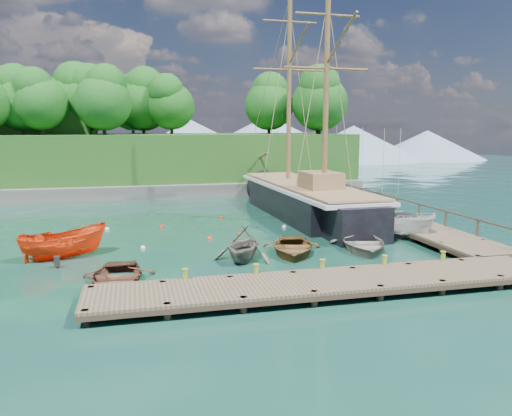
# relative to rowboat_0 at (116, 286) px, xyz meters

# --- Properties ---
(ground) EXTENTS (160.00, 160.00, 0.00)m
(ground) POSITION_rel_rowboat_0_xyz_m (6.81, 3.40, 0.00)
(ground) COLOR #113B2B
(ground) RESTS_ON ground
(dock_near) EXTENTS (20.00, 3.20, 1.10)m
(dock_near) POSITION_rel_rowboat_0_xyz_m (8.81, -3.10, 0.43)
(dock_near) COLOR brown
(dock_near) RESTS_ON ground
(dock_east) EXTENTS (3.20, 24.00, 1.10)m
(dock_east) POSITION_rel_rowboat_0_xyz_m (18.31, 10.40, 0.43)
(dock_east) COLOR brown
(dock_east) RESTS_ON ground
(bollard_0) EXTENTS (0.26, 0.26, 0.45)m
(bollard_0) POSITION_rel_rowboat_0_xyz_m (2.81, -1.70, 0.00)
(bollard_0) COLOR olive
(bollard_0) RESTS_ON ground
(bollard_1) EXTENTS (0.26, 0.26, 0.45)m
(bollard_1) POSITION_rel_rowboat_0_xyz_m (5.81, -1.70, 0.00)
(bollard_1) COLOR olive
(bollard_1) RESTS_ON ground
(bollard_2) EXTENTS (0.26, 0.26, 0.45)m
(bollard_2) POSITION_rel_rowboat_0_xyz_m (8.81, -1.70, 0.00)
(bollard_2) COLOR olive
(bollard_2) RESTS_ON ground
(bollard_3) EXTENTS (0.26, 0.26, 0.45)m
(bollard_3) POSITION_rel_rowboat_0_xyz_m (11.81, -1.70, 0.00)
(bollard_3) COLOR olive
(bollard_3) RESTS_ON ground
(bollard_4) EXTENTS (0.26, 0.26, 0.45)m
(bollard_4) POSITION_rel_rowboat_0_xyz_m (14.81, -1.70, 0.00)
(bollard_4) COLOR olive
(bollard_4) RESTS_ON ground
(rowboat_0) EXTENTS (3.61, 4.82, 0.95)m
(rowboat_0) POSITION_rel_rowboat_0_xyz_m (0.00, 0.00, 0.00)
(rowboat_0) COLOR #553224
(rowboat_0) RESTS_ON ground
(rowboat_1) EXTENTS (4.37, 4.58, 1.88)m
(rowboat_1) POSITION_rel_rowboat_0_xyz_m (6.24, 2.74, 0.00)
(rowboat_1) COLOR #625C50
(rowboat_1) RESTS_ON ground
(rowboat_2) EXTENTS (4.45, 5.33, 0.95)m
(rowboat_2) POSITION_rel_rowboat_0_xyz_m (9.09, 3.41, 0.00)
(rowboat_2) COLOR brown
(rowboat_2) RESTS_ON ground
(rowboat_3) EXTENTS (4.41, 5.39, 0.98)m
(rowboat_3) POSITION_rel_rowboat_0_xyz_m (13.14, 3.22, 0.00)
(rowboat_3) COLOR slate
(rowboat_3) RESTS_ON ground
(motorboat_orange) EXTENTS (4.85, 3.32, 1.75)m
(motorboat_orange) POSITION_rel_rowboat_0_xyz_m (-2.76, 5.46, 0.00)
(motorboat_orange) COLOR #F43E0E
(motorboat_orange) RESTS_ON ground
(cabin_boat_white) EXTENTS (3.42, 5.47, 1.98)m
(cabin_boat_white) POSITION_rel_rowboat_0_xyz_m (16.81, 5.64, 0.00)
(cabin_boat_white) COLOR silver
(cabin_boat_white) RESTS_ON ground
(schooner) EXTENTS (5.36, 26.59, 19.32)m
(schooner) POSITION_rel_rowboat_0_xyz_m (13.52, 14.14, 1.07)
(schooner) COLOR black
(schooner) RESTS_ON ground
(mooring_buoy_0) EXTENTS (0.30, 0.30, 0.30)m
(mooring_buoy_0) POSITION_rel_rowboat_0_xyz_m (1.27, 6.54, 0.00)
(mooring_buoy_0) COLOR white
(mooring_buoy_0) RESTS_ON ground
(mooring_buoy_1) EXTENTS (0.34, 0.34, 0.34)m
(mooring_buoy_1) POSITION_rel_rowboat_0_xyz_m (5.25, 7.97, 0.00)
(mooring_buoy_1) COLOR red
(mooring_buoy_1) RESTS_ON ground
(mooring_buoy_2) EXTENTS (0.30, 0.30, 0.30)m
(mooring_buoy_2) POSITION_rel_rowboat_0_xyz_m (7.28, 8.68, 0.00)
(mooring_buoy_2) COLOR red
(mooring_buoy_2) RESTS_ON ground
(mooring_buoy_3) EXTENTS (0.33, 0.33, 0.33)m
(mooring_buoy_3) POSITION_rel_rowboat_0_xyz_m (10.74, 10.27, 0.00)
(mooring_buoy_3) COLOR silver
(mooring_buoy_3) RESTS_ON ground
(mooring_buoy_4) EXTENTS (0.35, 0.35, 0.35)m
(mooring_buoy_4) POSITION_rel_rowboat_0_xyz_m (2.61, 12.27, 0.00)
(mooring_buoy_4) COLOR #EE1F00
(mooring_buoy_4) RESTS_ON ground
(mooring_buoy_5) EXTENTS (0.28, 0.28, 0.28)m
(mooring_buoy_5) POSITION_rel_rowboat_0_xyz_m (7.22, 14.74, 0.00)
(mooring_buoy_5) COLOR #FA3506
(mooring_buoy_5) RESTS_ON ground
(mooring_buoy_6) EXTENTS (0.34, 0.34, 0.34)m
(mooring_buoy_6) POSITION_rel_rowboat_0_xyz_m (-0.94, 12.36, 0.00)
(mooring_buoy_6) COLOR silver
(mooring_buoy_6) RESTS_ON ground
(mooring_buoy_7) EXTENTS (0.28, 0.28, 0.28)m
(mooring_buoy_7) POSITION_rel_rowboat_0_xyz_m (7.72, 6.08, 0.00)
(mooring_buoy_7) COLOR #D95417
(mooring_buoy_7) RESTS_ON ground
(headland) EXTENTS (51.00, 19.31, 12.90)m
(headland) POSITION_rel_rowboat_0_xyz_m (-6.07, 34.76, 5.54)
(headland) COLOR #474744
(headland) RESTS_ON ground
(distant_ridge) EXTENTS (117.00, 40.00, 10.00)m
(distant_ridge) POSITION_rel_rowboat_0_xyz_m (11.11, 73.40, 4.35)
(distant_ridge) COLOR #728CA5
(distant_ridge) RESTS_ON ground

